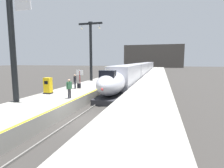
{
  "coord_description": "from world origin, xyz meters",
  "views": [
    {
      "loc": [
        5.25,
        -11.51,
        4.34
      ],
      "look_at": [
        0.14,
        6.95,
        1.8
      ],
      "focal_mm": 28.49,
      "sensor_mm": 36.0,
      "label": 1
    }
  ],
  "objects_px": {
    "station_column_mid": "(91,46)",
    "rolling_suitcase": "(79,86)",
    "passenger_mid_platform": "(69,87)",
    "passenger_near_edge": "(75,80)",
    "station_column_near": "(12,31)",
    "departure_info_board": "(80,75)",
    "highspeed_train_main": "(143,69)",
    "passenger_far_waiting": "(102,76)",
    "ticket_machine_yellow": "(48,86)"
  },
  "relations": [
    {
      "from": "station_column_mid",
      "to": "passenger_near_edge",
      "type": "height_order",
      "value": "station_column_mid"
    },
    {
      "from": "passenger_far_waiting",
      "to": "ticket_machine_yellow",
      "type": "relative_size",
      "value": 1.06
    },
    {
      "from": "station_column_mid",
      "to": "rolling_suitcase",
      "type": "height_order",
      "value": "station_column_mid"
    },
    {
      "from": "station_column_mid",
      "to": "passenger_mid_platform",
      "type": "height_order",
      "value": "station_column_mid"
    },
    {
      "from": "highspeed_train_main",
      "to": "passenger_far_waiting",
      "type": "relative_size",
      "value": 44.51
    },
    {
      "from": "highspeed_train_main",
      "to": "rolling_suitcase",
      "type": "relative_size",
      "value": 76.61
    },
    {
      "from": "rolling_suitcase",
      "to": "departure_info_board",
      "type": "relative_size",
      "value": 0.46
    },
    {
      "from": "ticket_machine_yellow",
      "to": "departure_info_board",
      "type": "relative_size",
      "value": 0.75
    },
    {
      "from": "rolling_suitcase",
      "to": "departure_info_board",
      "type": "xyz_separation_m",
      "value": [
        -0.38,
        1.06,
        1.2
      ]
    },
    {
      "from": "station_column_near",
      "to": "rolling_suitcase",
      "type": "bearing_deg",
      "value": 77.46
    },
    {
      "from": "passenger_near_edge",
      "to": "rolling_suitcase",
      "type": "distance_m",
      "value": 0.87
    },
    {
      "from": "passenger_near_edge",
      "to": "ticket_machine_yellow",
      "type": "xyz_separation_m",
      "value": [
        -1.14,
        -3.55,
        -0.25
      ]
    },
    {
      "from": "passenger_near_edge",
      "to": "departure_info_board",
      "type": "bearing_deg",
      "value": 93.95
    },
    {
      "from": "highspeed_train_main",
      "to": "station_column_near",
      "type": "xyz_separation_m",
      "value": [
        -5.84,
        -40.88,
        4.61
      ]
    },
    {
      "from": "passenger_mid_platform",
      "to": "rolling_suitcase",
      "type": "relative_size",
      "value": 1.72
    },
    {
      "from": "passenger_mid_platform",
      "to": "highspeed_train_main",
      "type": "bearing_deg",
      "value": 86.45
    },
    {
      "from": "highspeed_train_main",
      "to": "station_column_near",
      "type": "distance_m",
      "value": 41.55
    },
    {
      "from": "highspeed_train_main",
      "to": "passenger_near_edge",
      "type": "height_order",
      "value": "highspeed_train_main"
    },
    {
      "from": "passenger_near_edge",
      "to": "station_column_near",
      "type": "bearing_deg",
      "value": -101.19
    },
    {
      "from": "station_column_mid",
      "to": "passenger_far_waiting",
      "type": "height_order",
      "value": "station_column_mid"
    },
    {
      "from": "station_column_near",
      "to": "departure_info_board",
      "type": "xyz_separation_m",
      "value": [
        1.33,
        8.77,
        -4.03
      ]
    },
    {
      "from": "highspeed_train_main",
      "to": "passenger_near_edge",
      "type": "xyz_separation_m",
      "value": [
        -4.41,
        -33.62,
        0.07
      ]
    },
    {
      "from": "ticket_machine_yellow",
      "to": "station_column_mid",
      "type": "bearing_deg",
      "value": 91.64
    },
    {
      "from": "passenger_far_waiting",
      "to": "highspeed_train_main",
      "type": "bearing_deg",
      "value": 83.82
    },
    {
      "from": "highspeed_train_main",
      "to": "station_column_near",
      "type": "height_order",
      "value": "station_column_near"
    },
    {
      "from": "station_column_near",
      "to": "passenger_far_waiting",
      "type": "relative_size",
      "value": 5.34
    },
    {
      "from": "ticket_machine_yellow",
      "to": "departure_info_board",
      "type": "xyz_separation_m",
      "value": [
        1.04,
        5.06,
        0.77
      ]
    },
    {
      "from": "station_column_mid",
      "to": "rolling_suitcase",
      "type": "xyz_separation_m",
      "value": [
        1.77,
        -8.22,
        -5.33
      ]
    },
    {
      "from": "passenger_far_waiting",
      "to": "departure_info_board",
      "type": "bearing_deg",
      "value": -109.58
    },
    {
      "from": "highspeed_train_main",
      "to": "rolling_suitcase",
      "type": "height_order",
      "value": "highspeed_train_main"
    },
    {
      "from": "passenger_mid_platform",
      "to": "departure_info_board",
      "type": "bearing_deg",
      "value": 108.02
    },
    {
      "from": "station_column_mid",
      "to": "highspeed_train_main",
      "type": "bearing_deg",
      "value": 76.69
    },
    {
      "from": "station_column_mid",
      "to": "station_column_near",
      "type": "bearing_deg",
      "value": -89.8
    },
    {
      "from": "highspeed_train_main",
      "to": "ticket_machine_yellow",
      "type": "relative_size",
      "value": 47.02
    },
    {
      "from": "passenger_mid_platform",
      "to": "rolling_suitcase",
      "type": "height_order",
      "value": "passenger_mid_platform"
    },
    {
      "from": "highspeed_train_main",
      "to": "ticket_machine_yellow",
      "type": "distance_m",
      "value": 37.58
    },
    {
      "from": "passenger_far_waiting",
      "to": "rolling_suitcase",
      "type": "bearing_deg",
      "value": -101.89
    },
    {
      "from": "ticket_machine_yellow",
      "to": "departure_info_board",
      "type": "bearing_deg",
      "value": 78.4
    },
    {
      "from": "rolling_suitcase",
      "to": "departure_info_board",
      "type": "bearing_deg",
      "value": 109.86
    },
    {
      "from": "passenger_mid_platform",
      "to": "departure_info_board",
      "type": "distance_m",
      "value": 6.86
    },
    {
      "from": "passenger_mid_platform",
      "to": "ticket_machine_yellow",
      "type": "bearing_deg",
      "value": 155.44
    },
    {
      "from": "station_column_near",
      "to": "passenger_near_edge",
      "type": "relative_size",
      "value": 5.34
    },
    {
      "from": "passenger_near_edge",
      "to": "ticket_machine_yellow",
      "type": "height_order",
      "value": "passenger_near_edge"
    },
    {
      "from": "highspeed_train_main",
      "to": "station_column_mid",
      "type": "height_order",
      "value": "station_column_mid"
    },
    {
      "from": "station_column_mid",
      "to": "passenger_near_edge",
      "type": "relative_size",
      "value": 5.56
    },
    {
      "from": "station_column_near",
      "to": "passenger_near_edge",
      "type": "height_order",
      "value": "station_column_near"
    },
    {
      "from": "passenger_mid_platform",
      "to": "station_column_mid",
      "type": "bearing_deg",
      "value": 104.38
    },
    {
      "from": "ticket_machine_yellow",
      "to": "highspeed_train_main",
      "type": "bearing_deg",
      "value": 81.51
    },
    {
      "from": "station_column_near",
      "to": "rolling_suitcase",
      "type": "distance_m",
      "value": 9.48
    },
    {
      "from": "departure_info_board",
      "to": "station_column_near",
      "type": "bearing_deg",
      "value": -98.63
    }
  ]
}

